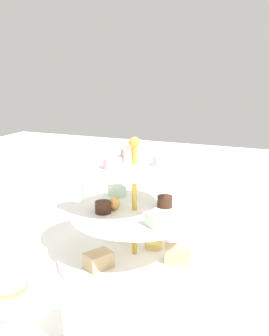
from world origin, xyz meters
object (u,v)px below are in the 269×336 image
tiered_serving_stand (135,221)px  butter_knife_left (237,224)px  teacup_with_saucer (9,300)px  water_glass_tall_right (93,192)px  water_glass_short_left (86,317)px

tiered_serving_stand → butter_knife_left: 0.31m
teacup_with_saucer → tiered_serving_stand: bearing=-24.3°
teacup_with_saucer → butter_knife_left: teacup_with_saucer is taller
tiered_serving_stand → teacup_with_saucer: tiered_serving_stand is taller
water_glass_tall_right → butter_knife_left: 0.36m
butter_knife_left → teacup_with_saucer: bearing=99.9°
water_glass_tall_right → butter_knife_left: bearing=-77.2°
tiered_serving_stand → water_glass_tall_right: tiered_serving_stand is taller
water_glass_short_left → teacup_with_saucer: bearing=86.1°
teacup_with_saucer → butter_knife_left: (0.49, -0.27, -0.02)m
teacup_with_saucer → butter_knife_left: 0.56m
water_glass_short_left → teacup_with_saucer: size_ratio=0.84×
water_glass_short_left → butter_knife_left: bearing=-15.3°
butter_knife_left → water_glass_short_left: bearing=113.8°
water_glass_short_left → water_glass_tall_right: bearing=26.7°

